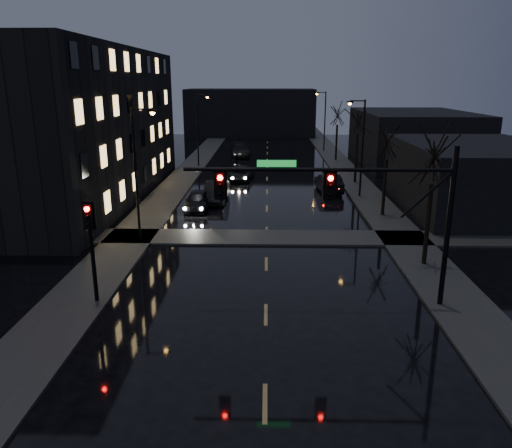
# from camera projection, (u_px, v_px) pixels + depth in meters

# --- Properties ---
(sidewalk_left) EXTENTS (3.00, 140.00, 0.12)m
(sidewalk_left) POSITION_uv_depth(u_px,v_px,m) (177.00, 184.00, 47.12)
(sidewalk_left) COLOR #2D2D2B
(sidewalk_left) RESTS_ON ground
(sidewalk_right) EXTENTS (3.00, 140.00, 0.12)m
(sidewalk_right) POSITION_uv_depth(u_px,v_px,m) (358.00, 185.00, 46.74)
(sidewalk_right) COLOR #2D2D2B
(sidewalk_right) RESTS_ON ground
(sidewalk_cross) EXTENTS (40.00, 3.00, 0.12)m
(sidewalk_cross) POSITION_uv_depth(u_px,v_px,m) (266.00, 237.00, 31.09)
(sidewalk_cross) COLOR #2D2D2B
(sidewalk_cross) RESTS_ON ground
(apartment_block) EXTENTS (12.00, 30.00, 12.00)m
(apartment_block) POSITION_uv_depth(u_px,v_px,m) (66.00, 124.00, 40.84)
(apartment_block) COLOR black
(apartment_block) RESTS_ON ground
(commercial_right_near) EXTENTS (10.00, 14.00, 5.00)m
(commercial_right_near) POSITION_uv_depth(u_px,v_px,m) (474.00, 177.00, 37.26)
(commercial_right_near) COLOR black
(commercial_right_near) RESTS_ON ground
(commercial_right_far) EXTENTS (12.00, 18.00, 6.00)m
(commercial_right_far) POSITION_uv_depth(u_px,v_px,m) (413.00, 138.00, 58.22)
(commercial_right_far) COLOR black
(commercial_right_far) RESTS_ON ground
(far_block) EXTENTS (22.00, 10.00, 8.00)m
(far_block) POSITION_uv_depth(u_px,v_px,m) (250.00, 113.00, 87.19)
(far_block) COLOR black
(far_block) RESTS_ON ground
(signal_mast) EXTENTS (11.11, 0.41, 7.00)m
(signal_mast) POSITION_uv_depth(u_px,v_px,m) (360.00, 197.00, 20.54)
(signal_mast) COLOR black
(signal_mast) RESTS_ON ground
(signal_pole_left) EXTENTS (0.35, 0.41, 4.53)m
(signal_pole_left) POSITION_uv_depth(u_px,v_px,m) (91.00, 238.00, 21.30)
(signal_pole_left) COLOR black
(signal_pole_left) RESTS_ON ground
(tree_near) EXTENTS (3.52, 3.52, 8.08)m
(tree_near) POSITION_uv_depth(u_px,v_px,m) (435.00, 149.00, 24.86)
(tree_near) COLOR black
(tree_near) RESTS_ON ground
(tree_mid_a) EXTENTS (3.30, 3.30, 7.58)m
(tree_mid_a) POSITION_uv_depth(u_px,v_px,m) (388.00, 135.00, 34.58)
(tree_mid_a) COLOR black
(tree_mid_a) RESTS_ON ground
(tree_mid_b) EXTENTS (3.74, 3.74, 8.59)m
(tree_mid_b) POSITION_uv_depth(u_px,v_px,m) (359.00, 113.00, 45.88)
(tree_mid_b) COLOR black
(tree_mid_b) RESTS_ON ground
(tree_far) EXTENTS (3.43, 3.43, 7.88)m
(tree_far) POSITION_uv_depth(u_px,v_px,m) (338.00, 110.00, 59.48)
(tree_far) COLOR black
(tree_far) RESTS_ON ground
(streetlight_l_near) EXTENTS (1.53, 0.28, 8.00)m
(streetlight_l_near) POSITION_uv_depth(u_px,v_px,m) (139.00, 163.00, 29.46)
(streetlight_l_near) COLOR black
(streetlight_l_near) RESTS_ON ground
(streetlight_l_far) EXTENTS (1.53, 0.28, 8.00)m
(streetlight_l_far) POSITION_uv_depth(u_px,v_px,m) (199.00, 124.00, 55.39)
(streetlight_l_far) COLOR black
(streetlight_l_far) RESTS_ON ground
(streetlight_r_mid) EXTENTS (1.53, 0.28, 8.00)m
(streetlight_r_mid) POSITION_uv_depth(u_px,v_px,m) (360.00, 140.00, 40.65)
(streetlight_r_mid) COLOR black
(streetlight_r_mid) RESTS_ON ground
(streetlight_r_far) EXTENTS (1.53, 0.28, 8.00)m
(streetlight_r_far) POSITION_uv_depth(u_px,v_px,m) (323.00, 116.00, 67.53)
(streetlight_r_far) COLOR black
(streetlight_r_far) RESTS_ON ground
(oncoming_car_a) EXTENTS (1.82, 4.32, 1.46)m
(oncoming_car_a) POSITION_uv_depth(u_px,v_px,m) (197.00, 200.00, 37.76)
(oncoming_car_a) COLOR black
(oncoming_car_a) RESTS_ON ground
(oncoming_car_b) EXTENTS (1.89, 4.94, 1.61)m
(oncoming_car_b) POSITION_uv_depth(u_px,v_px,m) (216.00, 192.00, 40.21)
(oncoming_car_b) COLOR black
(oncoming_car_b) RESTS_ON ground
(oncoming_car_c) EXTENTS (2.62, 4.93, 1.32)m
(oncoming_car_c) POSITION_uv_depth(u_px,v_px,m) (240.00, 174.00, 48.82)
(oncoming_car_c) COLOR black
(oncoming_car_c) RESTS_ON ground
(oncoming_car_d) EXTENTS (2.93, 5.85, 1.63)m
(oncoming_car_d) POSITION_uv_depth(u_px,v_px,m) (241.00, 150.00, 64.03)
(oncoming_car_d) COLOR black
(oncoming_car_d) RESTS_ON ground
(lead_car) EXTENTS (2.17, 4.96, 1.59)m
(lead_car) POSITION_uv_depth(u_px,v_px,m) (329.00, 183.00, 43.78)
(lead_car) COLOR black
(lead_car) RESTS_ON ground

